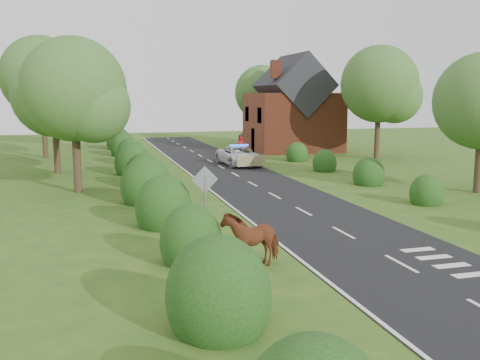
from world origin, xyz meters
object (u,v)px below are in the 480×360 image
object	(u,v)px
police_van	(239,156)
cow	(251,242)
pedestrian_red	(241,147)
road_sign	(205,188)
pedestrian_purple	(240,145)

from	to	relation	value
police_van	cow	bearing A→B (deg)	-108.74
police_van	pedestrian_red	xyz separation A→B (m)	(1.45, 4.76, 0.18)
road_sign	pedestrian_purple	xyz separation A→B (m)	(8.43, 25.17, -0.72)
pedestrian_purple	road_sign	bearing A→B (deg)	73.59
cow	pedestrian_red	world-z (taller)	pedestrian_red
cow	pedestrian_purple	xyz separation A→B (m)	(7.96, 29.88, 0.22)
pedestrian_purple	pedestrian_red	bearing A→B (deg)	78.90
cow	pedestrian_red	bearing A→B (deg)	154.36
pedestrian_red	pedestrian_purple	xyz separation A→B (m)	(0.39, 1.68, 0.02)
road_sign	pedestrian_purple	world-z (taller)	road_sign
pedestrian_purple	police_van	bearing A→B (deg)	76.10
road_sign	cow	distance (m)	4.82
road_sign	cow	xyz separation A→B (m)	(0.47, -4.70, -0.94)
road_sign	pedestrian_purple	size ratio (longest dim) A/B	1.36
cow	police_van	distance (m)	24.22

